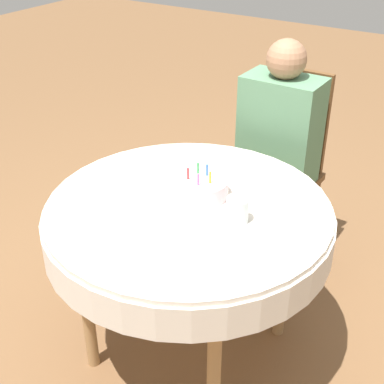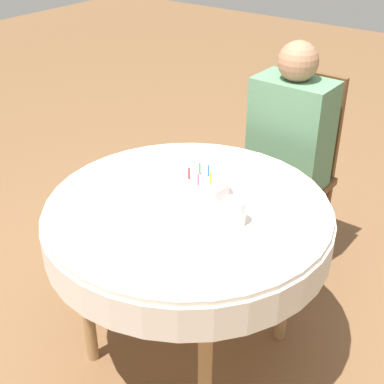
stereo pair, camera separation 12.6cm
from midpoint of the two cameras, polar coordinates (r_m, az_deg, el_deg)
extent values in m
plane|color=brown|center=(2.47, -1.86, -16.18)|extent=(12.00, 12.00, 0.00)
cylinder|color=silver|center=(2.00, -2.21, -1.61)|extent=(1.07, 1.07, 0.02)
cylinder|color=silver|center=(2.04, -2.16, -3.44)|extent=(1.09, 1.09, 0.13)
cylinder|color=#A37A4C|center=(2.21, -12.92, -11.05)|extent=(0.05, 0.05, 0.72)
cylinder|color=#A37A4C|center=(1.93, 0.43, -17.62)|extent=(0.05, 0.05, 0.72)
cylinder|color=#A37A4C|center=(2.55, -3.78, -3.82)|extent=(0.05, 0.05, 0.72)
cylinder|color=#A37A4C|center=(2.31, 8.29, -8.21)|extent=(0.05, 0.05, 0.72)
cube|color=brown|center=(2.75, 7.59, 1.10)|extent=(0.39, 0.39, 0.04)
cube|color=brown|center=(2.77, 9.65, 7.65)|extent=(0.35, 0.04, 0.52)
cylinder|color=brown|center=(2.81, 2.72, -3.62)|extent=(0.04, 0.04, 0.44)
cylinder|color=brown|center=(2.69, 8.80, -5.76)|extent=(0.04, 0.04, 0.44)
cylinder|color=brown|center=(3.06, 5.92, -0.69)|extent=(0.04, 0.04, 0.44)
cylinder|color=brown|center=(2.95, 11.60, -2.52)|extent=(0.04, 0.04, 0.44)
cylinder|color=#9E7051|center=(2.77, 4.09, -3.73)|extent=(0.09, 0.09, 0.48)
cylinder|color=#9E7051|center=(2.71, 7.47, -4.91)|extent=(0.09, 0.09, 0.48)
cube|color=#568460|center=(2.62, 8.01, 6.51)|extent=(0.37, 0.23, 0.53)
sphere|color=#9E7051|center=(2.50, 8.59, 13.81)|extent=(0.18, 0.18, 0.18)
cylinder|color=silver|center=(2.03, -0.90, 0.45)|extent=(0.22, 0.22, 0.07)
cylinder|color=gold|center=(1.98, 0.13, 1.53)|extent=(0.01, 0.01, 0.05)
cylinder|color=blue|center=(2.03, -0.17, 2.32)|extent=(0.01, 0.01, 0.05)
cylinder|color=green|center=(2.04, -1.12, 2.50)|extent=(0.01, 0.01, 0.05)
cylinder|color=red|center=(2.01, -2.23, 1.95)|extent=(0.01, 0.01, 0.05)
cylinder|color=#D166B2|center=(1.97, -1.17, 1.30)|extent=(0.01, 0.01, 0.05)
cylinder|color=silver|center=(1.88, 3.01, -1.89)|extent=(0.08, 0.08, 0.09)
camera|label=1|loc=(0.06, -91.81, -1.07)|focal=50.00mm
camera|label=2|loc=(0.06, 88.19, 1.07)|focal=50.00mm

